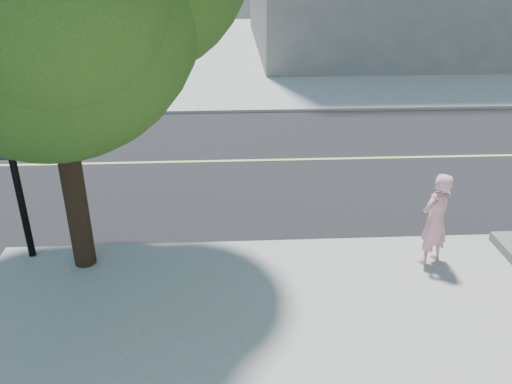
{
  "coord_description": "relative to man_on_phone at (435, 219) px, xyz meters",
  "views": [
    {
      "loc": [
        3.34,
        -8.82,
        5.37
      ],
      "look_at": [
        3.8,
        -0.25,
        1.3
      ],
      "focal_mm": 36.58,
      "sensor_mm": 36.0,
      "label": 1
    }
  ],
  "objects": [
    {
      "name": "man_on_phone",
      "position": [
        0.0,
        0.0,
        0.0
      ],
      "size": [
        0.76,
        0.67,
        1.74
      ],
      "primitive_type": "imported",
      "rotation": [
        0.0,
        0.0,
        3.64
      ],
      "color": "pink",
      "rests_on": "sidewalk_se"
    },
    {
      "name": "sidewalk_ne",
      "position": [
        6.56,
        22.4,
        -0.93
      ],
      "size": [
        29.0,
        25.0,
        0.12
      ],
      "primitive_type": "cube",
      "color": "#97978F",
      "rests_on": "ground"
    },
    {
      "name": "ground",
      "position": [
        -6.94,
        0.9,
        -0.99
      ],
      "size": [
        140.0,
        140.0,
        0.0
      ],
      "primitive_type": "plane",
      "color": "black",
      "rests_on": "ground"
    },
    {
      "name": "road_ew",
      "position": [
        -6.94,
        5.4,
        -0.99
      ],
      "size": [
        140.0,
        9.0,
        0.01
      ],
      "primitive_type": "cube",
      "color": "black",
      "rests_on": "ground"
    }
  ]
}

